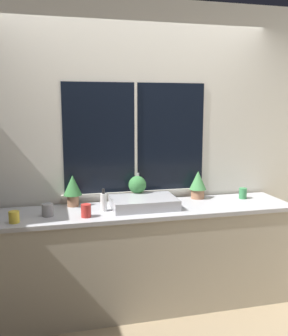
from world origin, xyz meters
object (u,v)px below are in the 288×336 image
at_px(sink, 144,202).
at_px(mug_grey, 48,210).
at_px(potted_plant_right, 198,183).
at_px(mug_yellow, 14,217).
at_px(potted_plant_center, 137,188).
at_px(mug_green, 243,193).
at_px(potted_plant_left, 73,188).
at_px(soap_bottle, 104,202).
at_px(mug_red, 86,211).

relative_size(sink, mug_grey, 5.56).
bearing_deg(potted_plant_right, mug_yellow, -167.04).
distance_m(potted_plant_center, mug_yellow, 1.11).
bearing_deg(mug_green, potted_plant_left, 176.00).
relative_size(potted_plant_right, soap_bottle, 1.39).
bearing_deg(soap_bottle, potted_plant_right, 13.11).
xyz_separation_m(soap_bottle, mug_yellow, (-0.70, -0.16, -0.03)).
bearing_deg(sink, mug_green, 4.96).
xyz_separation_m(sink, mug_green, (0.99, 0.09, 0.00)).
xyz_separation_m(soap_bottle, mug_grey, (-0.45, -0.04, -0.03)).
relative_size(sink, potted_plant_left, 2.01).
height_order(mug_yellow, mug_green, mug_green).
bearing_deg(mug_yellow, mug_grey, 26.08).
bearing_deg(sink, potted_plant_left, 161.55).
bearing_deg(sink, potted_plant_right, 18.79).
bearing_deg(potted_plant_left, potted_plant_right, 0.00).
bearing_deg(potted_plant_right, mug_red, -161.79).
xyz_separation_m(sink, potted_plant_left, (-0.59, 0.20, 0.12)).
distance_m(potted_plant_right, mug_yellow, 1.67).
xyz_separation_m(soap_bottle, mug_green, (1.34, 0.11, -0.03)).
bearing_deg(potted_plant_right, mug_green, -14.98).
xyz_separation_m(potted_plant_center, soap_bottle, (-0.34, -0.22, -0.06)).
xyz_separation_m(potted_plant_right, mug_red, (-1.09, -0.36, -0.09)).
relative_size(potted_plant_left, mug_yellow, 3.09).
relative_size(potted_plant_left, mug_red, 2.65).
bearing_deg(mug_grey, mug_green, 4.59).
height_order(potted_plant_right, soap_bottle, potted_plant_right).
distance_m(mug_yellow, mug_green, 2.05).
distance_m(potted_plant_left, mug_yellow, 0.60).
bearing_deg(sink, mug_red, -162.44).
relative_size(potted_plant_left, mug_grey, 2.76).
relative_size(mug_green, mug_grey, 1.01).
height_order(potted_plant_left, potted_plant_center, potted_plant_left).
distance_m(mug_green, mug_red, 1.52).
relative_size(sink, potted_plant_center, 2.29).
distance_m(mug_yellow, mug_grey, 0.27).
height_order(mug_red, mug_grey, mug_red).
xyz_separation_m(mug_yellow, mug_red, (0.54, 0.02, 0.01)).
xyz_separation_m(mug_red, mug_grey, (-0.30, 0.10, -0.00)).
bearing_deg(potted_plant_left, soap_bottle, -41.96).
distance_m(sink, soap_bottle, 0.35).
bearing_deg(mug_red, potted_plant_left, 102.79).
xyz_separation_m(sink, mug_yellow, (-1.05, -0.18, -0.00)).
bearing_deg(potted_plant_left, sink, -18.45).
relative_size(sink, mug_red, 5.33).
relative_size(potted_plant_center, potted_plant_right, 0.92).
height_order(mug_yellow, mug_red, mug_red).
xyz_separation_m(sink, mug_red, (-0.51, -0.16, 0.01)).
height_order(potted_plant_left, soap_bottle, potted_plant_left).
relative_size(sink, potted_plant_right, 2.11).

